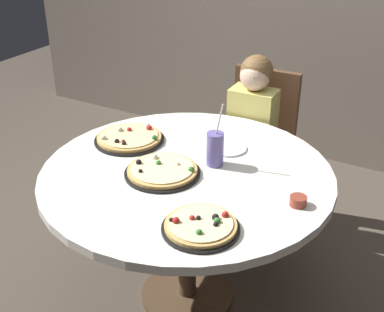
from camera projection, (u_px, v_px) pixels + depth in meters
The scene contains 10 objects.
ground_plane at pixel (187, 294), 2.64m from camera, with size 8.00×8.00×0.00m, color #4C4238.
dining_table at pixel (187, 186), 2.33m from camera, with size 1.33×1.33×0.75m.
chair_wooden at pixel (258, 140), 3.06m from camera, with size 0.41×0.41×0.95m.
diner_child at pixel (246, 159), 2.94m from camera, with size 0.26×0.41×1.08m.
pizza_veggie at pixel (162, 171), 2.25m from camera, with size 0.34×0.34×0.05m.
pizza_cheese at pixel (129, 138), 2.55m from camera, with size 0.35×0.35×0.05m.
pizza_pepperoni at pixel (201, 226), 1.88m from camera, with size 0.30×0.30×0.05m.
soda_cup at pixel (215, 149), 2.30m from camera, with size 0.08×0.08×0.31m.
sauce_bowl at pixel (298, 201), 2.03m from camera, with size 0.07×0.07×0.04m, color brown.
plate_small at pixel (228, 148), 2.47m from camera, with size 0.18×0.18×0.01m, color white.
Camera 1 is at (0.99, -1.72, 1.88)m, focal length 47.09 mm.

